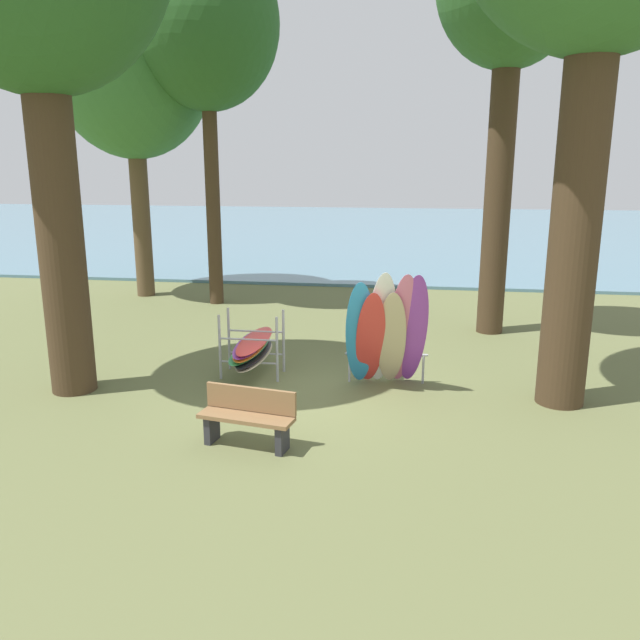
# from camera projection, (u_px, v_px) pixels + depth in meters

# --- Properties ---
(ground_plane) EXTENTS (80.00, 80.00, 0.00)m
(ground_plane) POSITION_uv_depth(u_px,v_px,m) (319.00, 395.00, 11.34)
(ground_plane) COLOR #60663D
(lake_water) EXTENTS (80.00, 36.00, 0.10)m
(lake_water) POSITION_uv_depth(u_px,v_px,m) (389.00, 230.00, 38.26)
(lake_water) COLOR slate
(lake_water) RESTS_ON ground
(tree_mid_behind) EXTENTS (4.65, 4.65, 9.43)m
(tree_mid_behind) POSITION_uv_depth(u_px,v_px,m) (131.00, 65.00, 18.21)
(tree_mid_behind) COLOR brown
(tree_mid_behind) RESTS_ON ground
(tree_far_right_back) EXTENTS (3.92, 3.92, 9.84)m
(tree_far_right_back) POSITION_uv_depth(u_px,v_px,m) (206.00, 25.00, 16.92)
(tree_far_right_back) COLOR #42301E
(tree_far_right_back) RESTS_ON ground
(leaning_board_pile) EXTENTS (1.56, 1.16, 2.23)m
(leaning_board_pile) POSITION_uv_depth(u_px,v_px,m) (387.00, 334.00, 11.43)
(leaning_board_pile) COLOR #2D8ED1
(leaning_board_pile) RESTS_ON ground
(board_storage_rack) EXTENTS (1.15, 2.12, 1.25)m
(board_storage_rack) POSITION_uv_depth(u_px,v_px,m) (252.00, 348.00, 12.27)
(board_storage_rack) COLOR #9EA0A5
(board_storage_rack) RESTS_ON ground
(park_bench) EXTENTS (1.45, 0.66, 0.85)m
(park_bench) POSITION_uv_depth(u_px,v_px,m) (248.00, 416.00, 9.24)
(park_bench) COLOR #2D2D33
(park_bench) RESTS_ON ground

